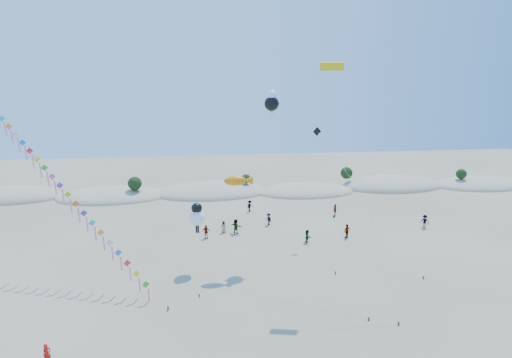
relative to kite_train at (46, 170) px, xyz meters
The scene contains 9 objects.
dune_ridge 33.43m from the kite_train, 57.20° to the left, with size 145.30×11.49×5.57m.
kite_train is the anchor object (origin of this frame).
fish_kite 18.82m from the kite_train, ahead, with size 11.04×11.93×9.63m.
cartoon_kite_low 15.30m from the kite_train, ahead, with size 1.63×6.93×6.96m.
cartoon_kite_high 23.50m from the kite_train, ahead, with size 6.49×7.98×17.78m.
parafoil_kite 28.84m from the kite_train, 11.22° to the right, with size 4.70×9.52×20.41m.
dark_kite 30.73m from the kite_train, ahead, with size 8.25×12.99×13.41m.
flyer_foreground 18.88m from the kite_train, 74.53° to the right, with size 0.56×0.37×1.53m, color red.
beachgoers 29.08m from the kite_train, 17.82° to the left, with size 29.32×13.95×1.86m.
Camera 1 is at (-0.73, -24.31, 19.31)m, focal length 30.00 mm.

